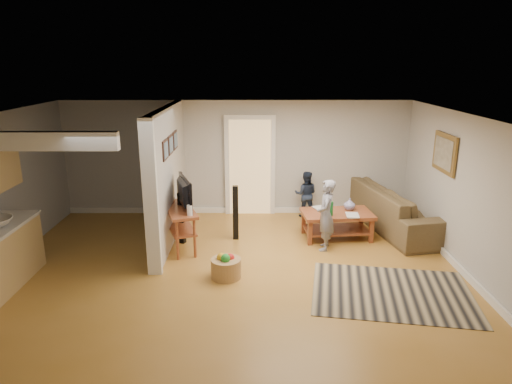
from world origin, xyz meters
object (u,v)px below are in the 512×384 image
Objects in this scene: coffee_table at (338,218)px; speaker_left at (182,218)px; child at (324,249)px; toddler at (305,216)px; tv_console at (180,212)px; speaker_right at (236,213)px; sofa at (395,227)px; toy_basket at (226,267)px.

coffee_table is 1.41× the size of speaker_left.
child reaches higher than toddler.
child is at bearing -20.89° from tv_console.
coffee_table is 1.36× the size of toddler.
coffee_table is at bearing 28.41° from speaker_left.
speaker_right is 2.04m from toddler.
tv_console is at bearing 43.77° from toddler.
speaker_left is at bearing 90.09° from sofa.
speaker_right reaches higher than child.
sofa is 2.80× the size of toddler.
toy_basket is 2.07m from child.
tv_console reaches higher than toy_basket.
child is (-0.32, -0.56, -0.40)m from coffee_table.
tv_console is 1.58m from toy_basket.
coffee_table is at bearing 39.56° from toy_basket.
toddler is (-0.15, 1.80, 0.00)m from child.
speaker_left is 1.72m from toy_basket.
coffee_table is at bearing 119.77° from toddler.
tv_console is at bearing 126.00° from toy_basket.
tv_console reaches higher than sofa.
tv_console is at bearing -61.35° from speaker_left.
speaker_right is 1.03× the size of toddler.
coffee_table is 1.96m from speaker_right.
toy_basket reaches higher than sofa.
child is at bearing 103.56° from toddler.
speaker_right reaches higher than toddler.
toddler is at bearing 41.22° from speaker_right.
toy_basket is 0.47× the size of toddler.
toy_basket is (0.88, -1.21, -0.51)m from tv_console.
coffee_table is (-1.31, -0.58, 0.40)m from sofa.
sofa is at bearing -5.04° from tv_console.
speaker_left is (-2.95, -0.26, 0.09)m from coffee_table.
child is 1.27× the size of toddler.
tv_console is 2.70× the size of toy_basket.
toddler is (2.47, 1.50, -0.49)m from speaker_left.
toddler is at bearing 16.00° from tv_console.
tv_console is 1.07m from speaker_right.
sofa is 3.37m from speaker_right.
coffee_table is 2.98m from tv_console.
child is at bearing -17.29° from speaker_right.
toy_basket is at bearing -73.12° from tv_console.
child is 1.81m from toddler.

